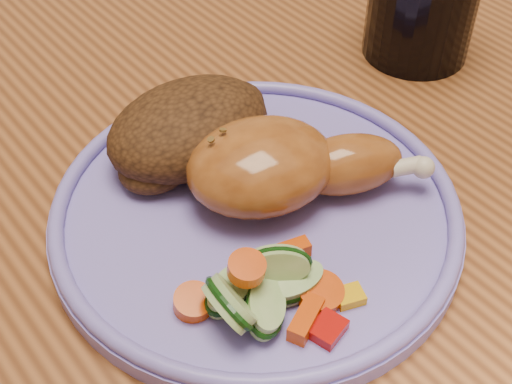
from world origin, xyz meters
The scene contains 7 objects.
dining_table centered at (0.00, 0.00, 0.67)m, with size 0.90×1.40×0.75m.
chair_far centered at (0.00, 0.63, 0.49)m, with size 0.42×0.42×0.91m.
plate centered at (-0.10, -0.07, 0.76)m, with size 0.26×0.26×0.01m, color #796BCF.
plate_rim centered at (-0.10, -0.07, 0.77)m, with size 0.26×0.26×0.01m, color #796BCF.
chicken_leg centered at (-0.08, -0.06, 0.79)m, with size 0.15×0.12×0.05m.
rice_pilaf centered at (-0.10, 0.01, 0.78)m, with size 0.12×0.08×0.05m.
vegetable_pile centered at (-0.15, -0.12, 0.77)m, with size 0.09×0.08×0.04m.
Camera 1 is at (-0.30, -0.31, 1.09)m, focal length 50.00 mm.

